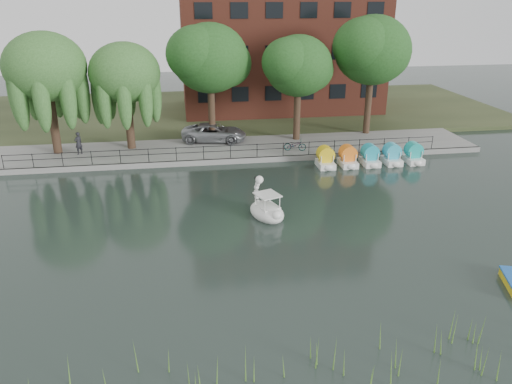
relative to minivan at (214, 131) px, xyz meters
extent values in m
plane|color=#32423C|center=(0.87, -17.89, -1.24)|extent=(120.00, 120.00, 0.00)
cube|color=gray|center=(0.87, -1.89, -1.04)|extent=(40.00, 6.00, 0.40)
cube|color=gray|center=(0.87, -4.84, -1.04)|extent=(40.00, 0.25, 0.40)
cube|color=#47512D|center=(0.87, 12.11, -1.06)|extent=(60.00, 22.00, 0.36)
cylinder|color=black|center=(0.87, -4.64, 0.11)|extent=(32.00, 0.04, 0.04)
cylinder|color=black|center=(0.87, -4.64, -0.29)|extent=(32.00, 0.04, 0.04)
cylinder|color=black|center=(0.87, -4.64, -0.34)|extent=(0.05, 0.05, 1.00)
cube|color=#4C1E16|center=(7.87, 12.11, 8.12)|extent=(20.00, 10.00, 18.00)
cylinder|color=#473323|center=(-12.13, -1.39, 1.26)|extent=(0.60, 0.60, 4.20)
ellipsoid|color=#4E883E|center=(-12.13, -1.39, 5.67)|extent=(5.88, 5.88, 5.00)
cylinder|color=#473323|center=(-6.63, -0.89, 1.06)|extent=(0.60, 0.60, 3.80)
ellipsoid|color=#4E883E|center=(-6.63, -0.89, 5.05)|extent=(5.32, 5.32, 4.52)
cylinder|color=#473323|center=(-0.13, 0.11, 1.41)|extent=(0.60, 0.60, 4.50)
ellipsoid|color=#2A6225|center=(-0.13, 0.11, 5.86)|extent=(6.00, 6.00, 5.10)
cylinder|color=#473323|center=(6.87, -0.39, 1.19)|extent=(0.60, 0.60, 4.05)
ellipsoid|color=#2A6225|center=(6.87, -0.39, 5.19)|extent=(5.40, 5.40, 4.59)
cylinder|color=#473323|center=(13.37, 0.61, 1.52)|extent=(0.60, 0.60, 4.72)
ellipsoid|color=#2A6225|center=(13.37, 0.61, 6.20)|extent=(6.30, 6.30, 5.36)
imported|color=gray|center=(0.00, 0.00, 0.00)|extent=(3.78, 6.42, 1.68)
imported|color=gray|center=(6.03, -3.58, -0.34)|extent=(0.95, 1.81, 1.00)
imported|color=black|center=(-10.43, -1.96, 0.15)|extent=(0.84, 0.85, 1.98)
ellipsoid|color=white|center=(1.90, -14.54, -0.95)|extent=(2.45, 3.02, 0.58)
cube|color=white|center=(1.93, -14.63, -0.66)|extent=(1.40, 1.46, 0.29)
cube|color=white|center=(1.92, -14.59, 0.14)|extent=(1.59, 1.64, 0.06)
ellipsoid|color=white|center=(2.29, -15.58, -0.71)|extent=(0.74, 0.66, 0.54)
sphere|color=white|center=(1.59, -13.73, 0.74)|extent=(0.46, 0.46, 0.46)
cone|color=black|center=(1.49, -13.44, 0.71)|extent=(0.27, 0.30, 0.19)
cylinder|color=yellow|center=(1.53, -13.56, 0.72)|extent=(0.27, 0.18, 0.25)
cube|color=white|center=(7.62, -6.65, -1.02)|extent=(1.15, 1.70, 0.44)
cylinder|color=yellow|center=(7.62, -6.55, -0.29)|extent=(0.90, 1.20, 0.90)
cube|color=white|center=(9.32, -6.65, -1.02)|extent=(1.15, 1.70, 0.44)
cylinder|color=orange|center=(9.32, -6.55, -0.29)|extent=(0.90, 1.20, 0.90)
cube|color=white|center=(11.02, -6.65, -1.02)|extent=(1.15, 1.70, 0.44)
cylinder|color=#209EB4|center=(11.02, -6.55, -0.29)|extent=(0.90, 1.20, 0.90)
cube|color=white|center=(12.72, -6.65, -1.02)|extent=(1.15, 1.70, 0.44)
cylinder|color=#31ABC9|center=(12.72, -6.55, -0.29)|extent=(0.90, 1.20, 0.90)
cube|color=white|center=(14.42, -6.65, -1.02)|extent=(1.15, 1.70, 0.44)
cylinder|color=#1CA9A1|center=(14.42, -6.55, -0.29)|extent=(0.90, 1.20, 0.90)
camera|label=1|loc=(-2.64, -40.01, 10.73)|focal=35.00mm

